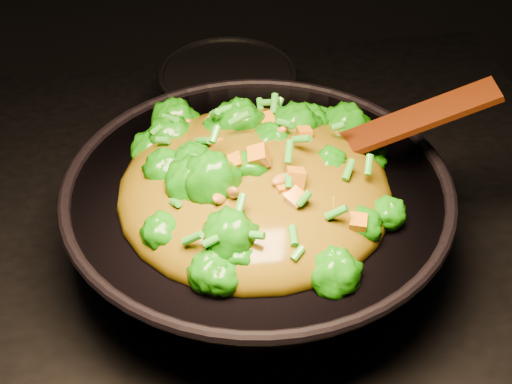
{
  "coord_description": "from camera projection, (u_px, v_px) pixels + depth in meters",
  "views": [
    {
      "loc": [
        -0.03,
        -0.74,
        1.61
      ],
      "look_at": [
        0.1,
        -0.05,
        1.01
      ],
      "focal_mm": 55.0,
      "sensor_mm": 36.0,
      "label": 1
    }
  ],
  "objects": [
    {
      "name": "spatula",
      "position": [
        377.0,
        133.0,
        0.91
      ],
      "size": [
        0.27,
        0.07,
        0.11
      ],
      "primitive_type": "cube",
      "rotation": [
        0.0,
        -0.38,
        -0.1
      ],
      "color": "#391A05",
      "rests_on": "wok"
    },
    {
      "name": "stir_fry",
      "position": [
        255.0,
        159.0,
        0.86
      ],
      "size": [
        0.31,
        0.31,
        0.11
      ],
      "primitive_type": null,
      "rotation": [
        0.0,
        0.0,
        0.0
      ],
      "color": "#187508",
      "rests_on": "wok"
    },
    {
      "name": "wok",
      "position": [
        258.0,
        227.0,
        0.95
      ],
      "size": [
        0.51,
        0.51,
        0.12
      ],
      "primitive_type": null,
      "rotation": [
        0.0,
        0.0,
        -0.18
      ],
      "color": "black",
      "rests_on": "stovetop"
    },
    {
      "name": "back_pot",
      "position": [
        228.0,
        102.0,
        1.16
      ],
      "size": [
        0.25,
        0.25,
        0.11
      ],
      "primitive_type": "cylinder",
      "rotation": [
        0.0,
        0.0,
        -0.37
      ],
      "color": "black",
      "rests_on": "stovetop"
    }
  ]
}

